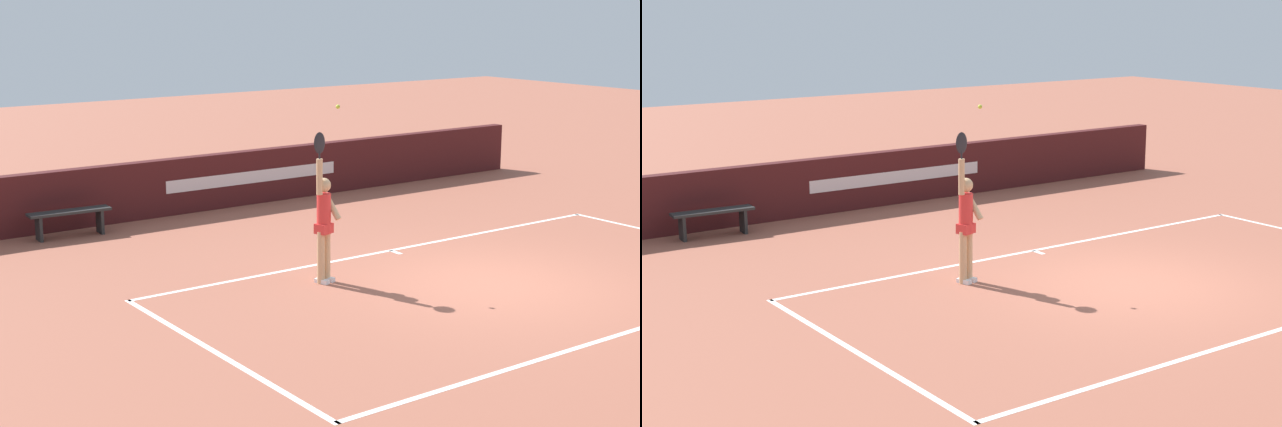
{
  "view_description": "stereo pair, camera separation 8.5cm",
  "coord_description": "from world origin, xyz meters",
  "views": [
    {
      "loc": [
        -10.87,
        -10.49,
        4.47
      ],
      "look_at": [
        -2.29,
        1.51,
        1.17
      ],
      "focal_mm": 54.27,
      "sensor_mm": 36.0,
      "label": 1
    },
    {
      "loc": [
        -10.8,
        -10.54,
        4.47
      ],
      "look_at": [
        -2.29,
        1.51,
        1.17
      ],
      "focal_mm": 54.27,
      "sensor_mm": 36.0,
      "label": 2
    }
  ],
  "objects": [
    {
      "name": "ground_plane",
      "position": [
        0.0,
        0.0,
        0.0
      ],
      "size": [
        60.0,
        60.0,
        0.0
      ],
      "primitive_type": "plane",
      "color": "#9C5642"
    },
    {
      "name": "court_lines",
      "position": [
        0.0,
        -0.08,
        0.0
      ],
      "size": [
        10.34,
        5.36,
        0.0
      ],
      "color": "white",
      "rests_on": "ground"
    },
    {
      "name": "back_wall",
      "position": [
        0.0,
        7.53,
        0.59
      ],
      "size": [
        15.66,
        0.28,
        1.19
      ],
      "color": "#421516",
      "rests_on": "ground"
    },
    {
      "name": "tennis_player",
      "position": [
        -2.15,
        1.61,
        1.02
      ],
      "size": [
        0.5,
        0.39,
        2.46
      ],
      "color": "tan",
      "rests_on": "ground"
    },
    {
      "name": "tennis_ball",
      "position": [
        -1.81,
        1.71,
        2.79
      ],
      "size": [
        0.07,
        0.07,
        0.07
      ],
      "color": "#C8DD37"
    },
    {
      "name": "courtside_bench_near",
      "position": [
        -4.33,
        6.88,
        0.4
      ],
      "size": [
        1.58,
        0.46,
        0.52
      ],
      "color": "#252626",
      "rests_on": "ground"
    }
  ]
}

